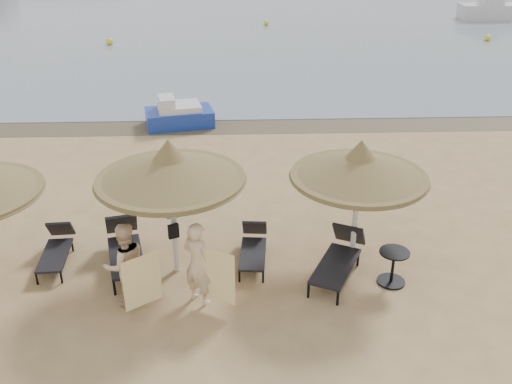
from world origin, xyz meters
TOP-DOWN VIEW (x-y plane):
  - ground at (0.00, 0.00)m, footprint 160.00×160.00m
  - wet_sand_strip at (0.00, 9.40)m, footprint 200.00×1.60m
  - palapa_center at (-0.63, 0.68)m, footprint 2.94×2.94m
  - palapa_right at (3.08, 0.89)m, footprint 2.79×2.79m
  - lounger_far_left at (-3.20, 1.14)m, footprint 0.63×1.63m
  - lounger_near_left at (-1.73, 0.98)m, footprint 1.12×2.10m
  - lounger_near_right at (0.98, 1.03)m, footprint 0.66×1.62m
  - lounger_far_right at (2.72, 0.45)m, footprint 1.44×2.03m
  - side_table at (3.73, 0.07)m, footprint 0.60×0.60m
  - person_left at (-1.45, -0.38)m, footprint 1.07×0.92m
  - person_right at (-0.10, -0.39)m, footprint 1.09×1.02m
  - towel_left at (-1.10, -0.73)m, footprint 0.63×0.45m
  - towel_right at (0.25, -0.64)m, footprint 0.68×0.40m
  - bag_patterned at (-0.63, 0.86)m, footprint 0.35×0.22m
  - bag_dark at (-0.63, 0.52)m, footprint 0.22×0.16m
  - pedal_boat at (-1.32, 9.57)m, footprint 2.49×1.77m
  - buoy_left at (-6.22, 22.81)m, footprint 0.40×0.40m
  - buoy_mid at (2.75, 28.32)m, footprint 0.35×0.35m
  - buoy_right at (15.10, 23.08)m, footprint 0.36×0.36m

SIDE VIEW (x-z plane):
  - ground at x=0.00m, z-range 0.00..0.00m
  - wet_sand_strip at x=0.00m, z-range 0.00..0.01m
  - buoy_mid at x=2.75m, z-range 0.00..0.35m
  - buoy_right at x=15.10m, z-range 0.00..0.36m
  - buoy_left at x=-6.22m, z-range 0.00..0.40m
  - lounger_near_right at x=0.98m, z-range -0.04..0.67m
  - lounger_far_left at x=-3.20m, z-range -0.04..0.68m
  - side_table at x=3.73m, z-range -0.02..0.71m
  - pedal_boat at x=-1.32m, z-range -0.14..0.92m
  - lounger_far_right at x=2.72m, z-range -0.04..0.83m
  - lounger_near_left at x=-1.73m, z-range -0.05..0.85m
  - towel_left at x=-1.10m, z-range 0.20..1.25m
  - towel_right at x=0.25m, z-range 0.21..1.29m
  - person_left at x=-1.45m, z-range 0.00..1.97m
  - person_right at x=-0.10m, z-range 0.00..1.99m
  - bag_dark at x=-0.63m, z-range 0.88..1.18m
  - bag_patterned at x=-0.63m, z-range 1.16..1.58m
  - palapa_right at x=3.08m, z-range 0.82..3.58m
  - palapa_center at x=-0.63m, z-range 0.86..3.78m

